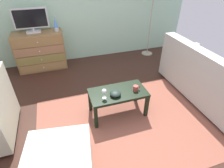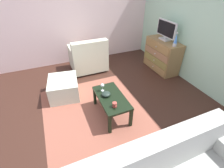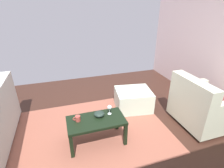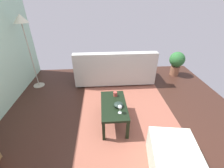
{
  "view_description": "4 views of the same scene",
  "coord_description": "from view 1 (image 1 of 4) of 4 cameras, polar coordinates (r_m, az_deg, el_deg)",
  "views": [
    {
      "loc": [
        -0.59,
        -1.93,
        2.03
      ],
      "look_at": [
        -0.01,
        -0.14,
        0.74
      ],
      "focal_mm": 28.61,
      "sensor_mm": 36.0,
      "label": 1
    },
    {
      "loc": [
        2.26,
        -0.79,
        2.27
      ],
      "look_at": [
        0.18,
        0.09,
        0.71
      ],
      "focal_mm": 26.11,
      "sensor_mm": 36.0,
      "label": 2
    },
    {
      "loc": [
        0.57,
        2.17,
        1.99
      ],
      "look_at": [
        -0.15,
        -0.08,
        0.9
      ],
      "focal_mm": 27.6,
      "sensor_mm": 36.0,
      "label": 3
    },
    {
      "loc": [
        -1.98,
        0.28,
        2.09
      ],
      "look_at": [
        0.09,
        0.12,
        0.89
      ],
      "focal_mm": 24.07,
      "sensor_mm": 36.0,
      "label": 4
    }
  ],
  "objects": [
    {
      "name": "wall_accent_rear",
      "position": [
        4.4,
        -10.87,
        23.56
      ],
      "size": [
        5.4,
        0.12,
        2.5
      ],
      "primitive_type": "cube",
      "color": "#A6D2B6",
      "rests_on": "ground_plane"
    },
    {
      "name": "couch_large",
      "position": [
        3.45,
        29.2,
        0.29
      ],
      "size": [
        0.85,
        2.09,
        0.91
      ],
      "color": "#332319",
      "rests_on": "ground_plane"
    },
    {
      "name": "ground_plane",
      "position": [
        2.88,
        -0.68,
        -11.24
      ],
      "size": [
        5.4,
        5.19,
        0.05
      ],
      "primitive_type": "cube",
      "color": "#392018"
    },
    {
      "name": "tv",
      "position": [
        4.13,
        -24.47,
        18.12
      ],
      "size": [
        0.66,
        0.18,
        0.48
      ],
      "color": "silver",
      "rests_on": "dresser"
    },
    {
      "name": "wine_glass",
      "position": [
        2.5,
        -2.51,
        -2.41
      ],
      "size": [
        0.07,
        0.07,
        0.16
      ],
      "color": "silver",
      "rests_on": "coffee_table"
    },
    {
      "name": "mug",
      "position": [
        2.71,
        7.59,
        -1.32
      ],
      "size": [
        0.11,
        0.08,
        0.09
      ],
      "color": "#A94139",
      "rests_on": "coffee_table"
    },
    {
      "name": "area_rug",
      "position": [
        2.78,
        4.62,
        -12.68
      ],
      "size": [
        2.6,
        1.9,
        0.01
      ],
      "primitive_type": "cube",
      "color": "brown",
      "rests_on": "ground_plane"
    },
    {
      "name": "ottoman",
      "position": [
        2.25,
        -16.26,
        -22.29
      ],
      "size": [
        0.78,
        0.7,
        0.41
      ],
      "primitive_type": "cube",
      "rotation": [
        0.0,
        0.0,
        -0.15
      ],
      "color": "beige",
      "rests_on": "ground_plane"
    },
    {
      "name": "coffee_table",
      "position": [
        2.72,
        1.92,
        -3.53
      ],
      "size": [
        0.87,
        0.45,
        0.42
      ],
      "color": "black",
      "rests_on": "ground_plane"
    },
    {
      "name": "dresser",
      "position": [
        4.31,
        -21.79,
        9.77
      ],
      "size": [
        1.02,
        0.49,
        0.83
      ],
      "color": "olive",
      "rests_on": "ground_plane"
    },
    {
      "name": "bowl_decorative",
      "position": [
        2.59,
        1.09,
        -3.08
      ],
      "size": [
        0.16,
        0.16,
        0.07
      ],
      "primitive_type": "ellipsoid",
      "color": "#1F2D27",
      "rests_on": "coffee_table"
    },
    {
      "name": "lava_lamp",
      "position": [
        4.07,
        -17.59,
        17.74
      ],
      "size": [
        0.09,
        0.09,
        0.33
      ],
      "color": "#B7B7BC",
      "rests_on": "dresser"
    }
  ]
}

